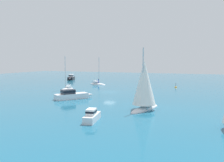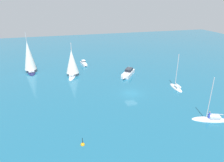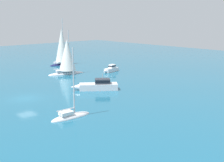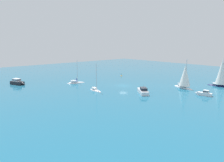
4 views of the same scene
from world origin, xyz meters
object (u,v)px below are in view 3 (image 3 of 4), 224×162
Objects in this scene: sloop_1 at (71,116)px; motor_cruiser at (97,85)px; cabin_cruiser at (111,69)px; ketch_1 at (67,58)px; sloop at (62,48)px.

motor_cruiser is at bearing 39.73° from sloop_1.
sloop_1 reaches higher than cabin_cruiser.
ketch_1 is at bearing 59.25° from sloop_1.
ketch_1 is 2.06× the size of cabin_cruiser.
sloop_1 is 0.91× the size of ketch_1.
sloop_1 reaches higher than motor_cruiser.
ketch_1 reaches higher than cabin_cruiser.
sloop is 29.01m from motor_cruiser.
sloop reaches higher than cabin_cruiser.
cabin_cruiser is (24.06, 19.16, 0.44)m from sloop_1.
sloop_1 is 1.87× the size of cabin_cruiser.
sloop reaches higher than ketch_1.
sloop_1 is at bearing 74.33° from motor_cruiser.
motor_cruiser is 1.51× the size of cabin_cruiser.
ketch_1 is at bearing -127.64° from sloop.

